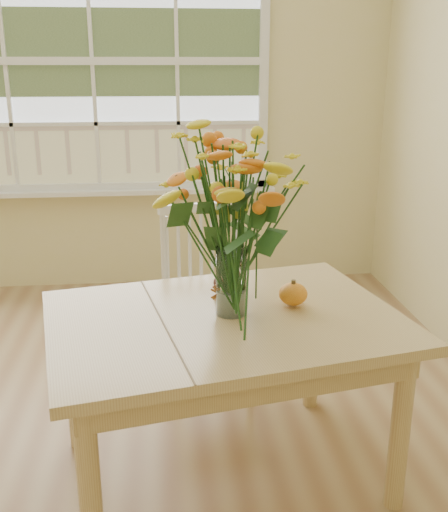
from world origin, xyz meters
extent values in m
cube|color=#9A714A|center=(0.00, 0.00, -0.01)|extent=(4.00, 4.50, 0.01)
cube|color=beige|center=(0.00, 2.25, 1.35)|extent=(4.00, 0.02, 2.70)
cube|color=silver|center=(0.00, 2.23, 1.55)|extent=(2.20, 0.00, 1.60)
cube|color=white|center=(0.00, 2.18, 0.69)|extent=(2.42, 0.12, 0.03)
cube|color=tan|center=(0.63, 0.03, 0.65)|extent=(1.39, 1.11, 0.04)
cube|color=tan|center=(0.63, 0.03, 0.58)|extent=(1.25, 0.97, 0.10)
cylinder|color=tan|center=(0.18, -0.42, 0.31)|extent=(0.07, 0.07, 0.63)
cylinder|color=tan|center=(0.04, 0.28, 0.31)|extent=(0.07, 0.07, 0.63)
cylinder|color=tan|center=(1.23, -0.21, 0.31)|extent=(0.07, 0.07, 0.63)
cylinder|color=tan|center=(1.09, 0.49, 0.31)|extent=(0.07, 0.07, 0.63)
cube|color=white|center=(0.62, 0.70, 0.41)|extent=(0.44, 0.43, 0.05)
cube|color=white|center=(0.61, 0.86, 0.65)|extent=(0.41, 0.08, 0.46)
cylinder|color=white|center=(0.48, 0.54, 0.20)|extent=(0.03, 0.03, 0.39)
cylinder|color=white|center=(0.45, 0.83, 0.20)|extent=(0.03, 0.03, 0.39)
cylinder|color=white|center=(0.79, 0.57, 0.20)|extent=(0.03, 0.03, 0.39)
cylinder|color=white|center=(0.76, 0.86, 0.20)|extent=(0.03, 0.03, 0.39)
cylinder|color=white|center=(0.66, 0.05, 0.79)|extent=(0.11, 0.11, 0.25)
ellipsoid|color=orange|center=(0.90, 0.10, 0.71)|extent=(0.11, 0.11, 0.08)
cylinder|color=#CCB78C|center=(0.64, 0.07, 0.67)|extent=(0.06, 0.06, 0.01)
ellipsoid|color=brown|center=(0.64, 0.07, 0.71)|extent=(0.08, 0.06, 0.06)
ellipsoid|color=#38160F|center=(0.65, 0.27, 0.70)|extent=(0.08, 0.08, 0.07)
camera|label=1|loc=(0.42, -1.94, 1.53)|focal=42.00mm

